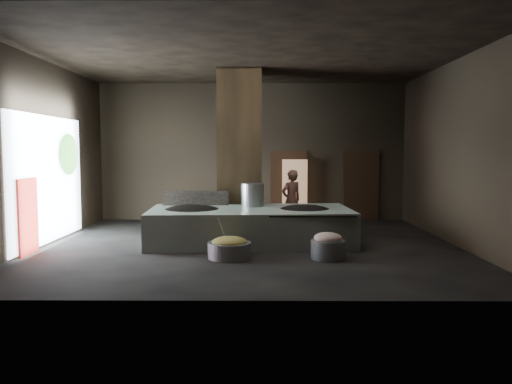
{
  "coord_description": "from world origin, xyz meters",
  "views": [
    {
      "loc": [
        0.24,
        -11.99,
        2.3
      ],
      "look_at": [
        0.15,
        0.64,
        1.25
      ],
      "focal_mm": 35.0,
      "sensor_mm": 36.0,
      "label": 1
    }
  ],
  "objects_px": {
    "hearth_platform": "(250,226)",
    "stock_pot": "(253,196)",
    "wok_right": "(304,213)",
    "veg_basin": "(230,250)",
    "meat_basin": "(328,249)",
    "wok_left": "(192,213)",
    "cook": "(291,200)"
  },
  "relations": [
    {
      "from": "cook",
      "to": "veg_basin",
      "type": "bearing_deg",
      "value": 36.71
    },
    {
      "from": "cook",
      "to": "hearth_platform",
      "type": "bearing_deg",
      "value": 29.33
    },
    {
      "from": "stock_pot",
      "to": "cook",
      "type": "height_order",
      "value": "cook"
    },
    {
      "from": "stock_pot",
      "to": "veg_basin",
      "type": "bearing_deg",
      "value": -101.41
    },
    {
      "from": "hearth_platform",
      "to": "wok_right",
      "type": "distance_m",
      "value": 1.39
    },
    {
      "from": "veg_basin",
      "to": "meat_basin",
      "type": "height_order",
      "value": "meat_basin"
    },
    {
      "from": "stock_pot",
      "to": "meat_basin",
      "type": "relative_size",
      "value": 0.89
    },
    {
      "from": "cook",
      "to": "veg_basin",
      "type": "relative_size",
      "value": 1.89
    },
    {
      "from": "meat_basin",
      "to": "wok_left",
      "type": "bearing_deg",
      "value": 150.74
    },
    {
      "from": "hearth_platform",
      "to": "wok_right",
      "type": "relative_size",
      "value": 3.41
    },
    {
      "from": "hearth_platform",
      "to": "meat_basin",
      "type": "xyz_separation_m",
      "value": [
        1.69,
        -1.81,
        -0.23
      ]
    },
    {
      "from": "meat_basin",
      "to": "veg_basin",
      "type": "bearing_deg",
      "value": 178.76
    },
    {
      "from": "wok_left",
      "to": "cook",
      "type": "height_order",
      "value": "cook"
    },
    {
      "from": "wok_right",
      "to": "stock_pot",
      "type": "bearing_deg",
      "value": 158.96
    },
    {
      "from": "veg_basin",
      "to": "meat_basin",
      "type": "xyz_separation_m",
      "value": [
        2.1,
        -0.05,
        0.03
      ]
    },
    {
      "from": "wok_left",
      "to": "meat_basin",
      "type": "bearing_deg",
      "value": -29.26
    },
    {
      "from": "wok_right",
      "to": "meat_basin",
      "type": "xyz_separation_m",
      "value": [
        0.34,
        -1.86,
        -0.55
      ]
    },
    {
      "from": "wok_left",
      "to": "wok_right",
      "type": "height_order",
      "value": "wok_left"
    },
    {
      "from": "wok_right",
      "to": "veg_basin",
      "type": "bearing_deg",
      "value": -134.29
    },
    {
      "from": "stock_pot",
      "to": "meat_basin",
      "type": "height_order",
      "value": "stock_pot"
    },
    {
      "from": "wok_right",
      "to": "hearth_platform",
      "type": "bearing_deg",
      "value": -177.88
    },
    {
      "from": "wok_right",
      "to": "cook",
      "type": "height_order",
      "value": "cook"
    },
    {
      "from": "hearth_platform",
      "to": "cook",
      "type": "relative_size",
      "value": 2.83
    },
    {
      "from": "cook",
      "to": "veg_basin",
      "type": "height_order",
      "value": "cook"
    },
    {
      "from": "wok_left",
      "to": "wok_right",
      "type": "distance_m",
      "value": 2.8
    },
    {
      "from": "cook",
      "to": "wok_right",
      "type": "bearing_deg",
      "value": 65.4
    },
    {
      "from": "wok_right",
      "to": "veg_basin",
      "type": "xyz_separation_m",
      "value": [
        -1.77,
        -1.81,
        -0.58
      ]
    },
    {
      "from": "stock_pot",
      "to": "cook",
      "type": "relative_size",
      "value": 0.37
    },
    {
      "from": "wok_right",
      "to": "stock_pot",
      "type": "distance_m",
      "value": 1.44
    },
    {
      "from": "hearth_platform",
      "to": "stock_pot",
      "type": "relative_size",
      "value": 7.67
    },
    {
      "from": "hearth_platform",
      "to": "wok_left",
      "type": "xyz_separation_m",
      "value": [
        -1.45,
        -0.05,
        0.32
      ]
    },
    {
      "from": "stock_pot",
      "to": "veg_basin",
      "type": "relative_size",
      "value": 0.7
    }
  ]
}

